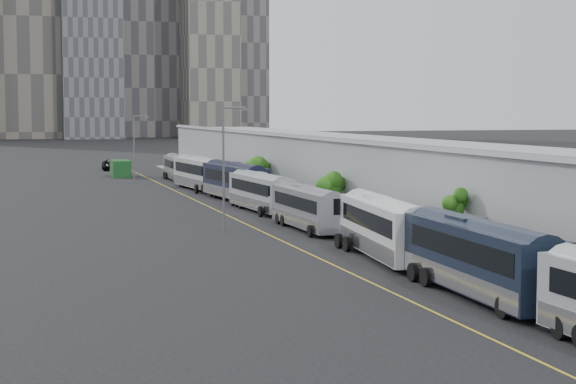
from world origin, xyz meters
name	(u,v)px	position (x,y,z in m)	size (l,w,h in m)	color
sidewalk	(359,218)	(9.00, 55.00, 0.06)	(10.00, 170.00, 0.12)	gray
lane_line	(243,223)	(-1.50, 55.00, 0.01)	(0.12, 160.00, 0.02)	gold
depot	(401,178)	(12.99, 55.00, 3.51)	(12.45, 160.40, 7.20)	gray
bus_1	(480,265)	(2.29, 19.75, 1.70)	(3.17, 13.82, 4.02)	black
bus_2	(385,233)	(2.60, 33.29, 1.67)	(4.08, 13.74, 3.95)	silver
bus_3	(308,212)	(2.33, 48.87, 1.48)	(2.71, 12.09, 3.52)	slate
bus_4	(261,195)	(2.35, 63.65, 1.54)	(3.36, 12.66, 3.66)	#A3A4AD
bus_5	(235,185)	(2.50, 75.05, 1.71)	(4.21, 14.08, 4.05)	black
bus_6	(200,176)	(1.64, 89.86, 1.69)	(4.05, 13.90, 4.00)	silver
bus_7	(178,170)	(1.82, 105.77, 1.48)	(2.76, 12.11, 3.52)	gray
tree_1	(454,207)	(6.13, 30.54, 3.54)	(1.34, 1.34, 4.30)	black
tree_2	(329,186)	(5.68, 53.40, 3.08)	(2.24, 2.24, 4.21)	black
tree_3	(255,169)	(5.38, 77.63, 3.16)	(2.85, 2.85, 4.59)	black
street_lamp_near	(226,160)	(-4.04, 50.56, 5.65)	(2.04, 0.22, 9.90)	#59595E
street_lamp_far	(135,144)	(-4.50, 101.84, 5.15)	(2.04, 0.22, 8.92)	#59595E
shipping_container	(120,168)	(-4.85, 116.03, 1.19)	(2.57, 6.09, 2.38)	#14411C
suv	(111,165)	(-4.51, 131.56, 0.86)	(2.86, 6.21, 1.72)	black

